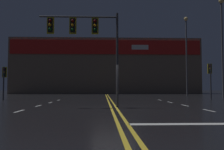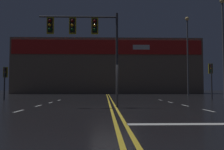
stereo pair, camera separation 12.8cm
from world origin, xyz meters
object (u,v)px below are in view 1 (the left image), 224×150
object	(u,v)px
traffic_signal_median	(84,33)
traffic_signal_corner_northwest	(4,76)
traffic_signal_corner_northeast	(210,73)
streetlight_near_right	(186,46)
streetlight_far_left	(222,36)

from	to	relation	value
traffic_signal_median	traffic_signal_corner_northwest	world-z (taller)	traffic_signal_median
traffic_signal_corner_northeast	traffic_signal_corner_northwest	world-z (taller)	traffic_signal_corner_northeast
traffic_signal_corner_northeast	streetlight_near_right	size ratio (longest dim) A/B	0.31
traffic_signal_corner_northwest	streetlight_near_right	world-z (taller)	streetlight_near_right
traffic_signal_median	traffic_signal_corner_northeast	size ratio (longest dim) A/B	1.59
traffic_signal_corner_northwest	streetlight_far_left	size ratio (longest dim) A/B	0.28
traffic_signal_median	streetlight_far_left	bearing A→B (deg)	40.75
traffic_signal_corner_northeast	streetlight_far_left	distance (m)	6.02
traffic_signal_corner_northwest	streetlight_far_left	world-z (taller)	streetlight_far_left
streetlight_far_left	traffic_signal_corner_northeast	bearing A→B (deg)	-132.36
traffic_signal_median	traffic_signal_corner_northeast	xyz separation A→B (m)	(11.70, 9.42, -1.81)
traffic_signal_corner_northwest	streetlight_near_right	xyz separation A→B (m)	(21.20, 11.31, 4.79)
streetlight_near_right	streetlight_far_left	distance (m)	7.96
traffic_signal_median	streetlight_near_right	world-z (taller)	streetlight_near_right
traffic_signal_corner_northeast	streetlight_far_left	xyz separation A→B (m)	(2.78, 3.05, 4.39)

